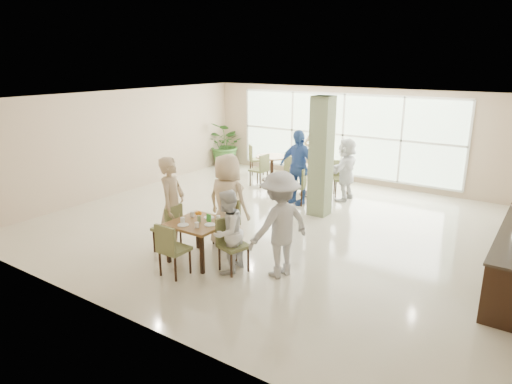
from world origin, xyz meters
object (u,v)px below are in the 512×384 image
Objects in this scene: teen_far at (228,201)px; teen_right at (227,232)px; main_table at (199,227)px; round_table_left at (272,163)px; round_table_right at (311,174)px; adult_standing at (314,153)px; teen_left at (172,205)px; adult_a at (298,167)px; adult_b at (346,169)px; potted_plant at (226,144)px; teen_standing at (280,225)px.

teen_far is 1.17m from teen_right.
main_table is 0.97× the size of round_table_left.
round_table_right is 1.48m from adult_standing.
round_table_right is 5.10m from teen_right.
teen_far reaches higher than adult_standing.
round_table_left is 0.56× the size of adult_standing.
teen_left is at bearing -101.84° from teen_right.
adult_a reaches higher than adult_standing.
adult_standing reaches higher than adult_b.
teen_left reaches higher than round_table_left.
round_table_left is 1.89m from round_table_right.
main_table is 4.93m from round_table_right.
teen_far is at bearing -51.92° from potted_plant.
adult_a is at bearing -86.16° from round_table_right.
round_table_right is 0.76× the size of potted_plant.
round_table_right is 0.62× the size of adult_a.
teen_right is 4.26m from adult_a.
adult_a is at bearing -134.53° from teen_standing.
potted_plant is at bearing -51.56° from teen_far.
teen_right is at bearing -6.44° from main_table.
adult_a is at bearing -41.89° from round_table_left.
potted_plant is 0.93× the size of adult_b.
adult_standing is (3.46, -0.16, 0.12)m from potted_plant.
round_table_right is at bearing 96.34° from adult_standing.
teen_right is 5.11m from adult_b.
adult_a reaches higher than adult_b.
main_table is 7.73m from potted_plant.
adult_a reaches higher than teen_far.
adult_a is 1.07× the size of adult_standing.
round_table_left is 0.67× the size of teen_right.
adult_a reaches higher than main_table.
potted_plant is at bearing -104.79° from adult_b.
main_table is 0.52× the size of teen_standing.
round_table_left is 0.65× the size of potted_plant.
teen_far reaches higher than teen_right.
teen_standing is (0.81, 0.40, 0.18)m from teen_right.
main_table is 0.54× the size of adult_standing.
adult_standing is (-0.59, 1.32, 0.30)m from round_table_right.
teen_left is 1.05× the size of adult_standing.
main_table is 4.08m from adult_a.
main_table is at bearing -7.13° from adult_b.
round_table_right is at bearing -23.91° from teen_left.
round_table_left is 0.85× the size of round_table_right.
round_table_left is at bearing 8.68° from adult_standing.
teen_left reaches higher than teen_right.
teen_standing is at bearing 161.30° from teen_far.
teen_right is 6.51m from adult_standing.
teen_standing is (1.52, 0.32, 0.26)m from main_table.
main_table is 6.02m from round_table_left.
teen_far is 1.05× the size of adult_standing.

